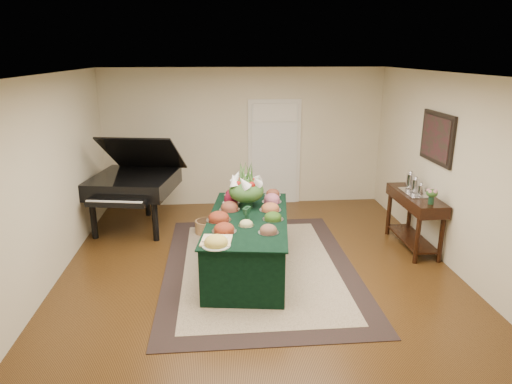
{
  "coord_description": "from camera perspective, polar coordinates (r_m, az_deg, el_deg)",
  "views": [
    {
      "loc": [
        -0.54,
        -5.91,
        2.96
      ],
      "look_at": [
        0.0,
        0.3,
        1.05
      ],
      "focal_mm": 32.0,
      "sensor_mm": 36.0,
      "label": 1
    }
  ],
  "objects": [
    {
      "name": "tea_service",
      "position": [
        7.45,
        19.26,
        0.8
      ],
      "size": [
        0.34,
        0.58,
        0.3
      ],
      "color": "silver",
      "rests_on": "mahogany_sideboard"
    },
    {
      "name": "mahogany_sideboard",
      "position": [
        7.47,
        19.28,
        -1.69
      ],
      "size": [
        0.45,
        1.33,
        0.88
      ],
      "color": "black",
      "rests_on": "ground"
    },
    {
      "name": "food_platters",
      "position": [
        6.45,
        -1.47,
        -2.34
      ],
      "size": [
        1.21,
        2.28,
        0.14
      ],
      "color": "silver",
      "rests_on": "buffet_table"
    },
    {
      "name": "ground",
      "position": [
        6.64,
        0.23,
        -9.47
      ],
      "size": [
        6.0,
        6.0,
        0.0
      ],
      "primitive_type": "plane",
      "color": "black",
      "rests_on": "ground"
    },
    {
      "name": "floral_centerpiece",
      "position": [
        6.65,
        -1.22,
        0.71
      ],
      "size": [
        0.54,
        0.54,
        0.54
      ],
      "color": "#14331F",
      "rests_on": "buffet_table"
    },
    {
      "name": "area_rug",
      "position": [
        6.66,
        0.45,
        -9.3
      ],
      "size": [
        2.7,
        3.78,
        0.01
      ],
      "color": "black",
      "rests_on": "ground"
    },
    {
      "name": "pink_bouquet",
      "position": [
        6.96,
        21.13,
        -0.2
      ],
      "size": [
        0.18,
        0.18,
        0.23
      ],
      "color": "#14331F",
      "rests_on": "mahogany_sideboard"
    },
    {
      "name": "wicker_basket",
      "position": [
        7.84,
        -6.29,
        -4.38
      ],
      "size": [
        0.36,
        0.36,
        0.23
      ],
      "primitive_type": "cylinder",
      "color": "olive",
      "rests_on": "ground"
    },
    {
      "name": "kitchen_doorway",
      "position": [
        9.16,
        2.29,
        4.8
      ],
      "size": [
        1.05,
        0.07,
        2.1
      ],
      "color": "silver",
      "rests_on": "ground"
    },
    {
      "name": "buffet_table",
      "position": [
        6.47,
        -1.01,
        -6.38
      ],
      "size": [
        1.38,
        2.41,
        0.78
      ],
      "color": "black",
      "rests_on": "ground"
    },
    {
      "name": "grand_piano",
      "position": [
        8.11,
        -14.99,
        1.17
      ],
      "size": [
        1.67,
        1.8,
        1.66
      ],
      "color": "black",
      "rests_on": "ground"
    },
    {
      "name": "cutting_board",
      "position": [
        5.56,
        -4.95,
        -5.78
      ],
      "size": [
        0.41,
        0.41,
        0.1
      ],
      "color": "tan",
      "rests_on": "buffet_table"
    },
    {
      "name": "wall_painting",
      "position": [
        7.32,
        21.68,
        6.31
      ],
      "size": [
        0.05,
        0.95,
        0.75
      ],
      "color": "black",
      "rests_on": "ground"
    },
    {
      "name": "green_goblets",
      "position": [
        6.2,
        -1.17,
        -2.71
      ],
      "size": [
        0.12,
        0.16,
        0.18
      ],
      "color": "#14331F",
      "rests_on": "buffet_table"
    }
  ]
}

